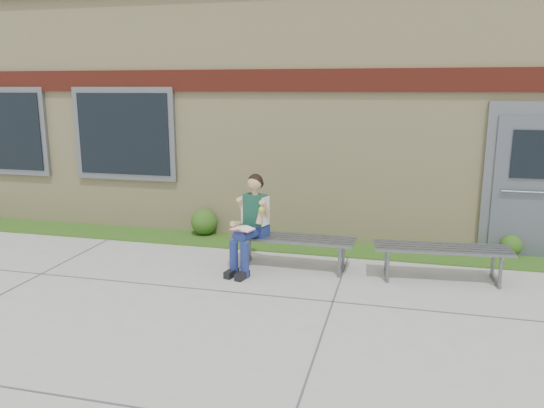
# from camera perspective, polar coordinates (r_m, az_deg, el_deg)

# --- Properties ---
(ground) EXTENTS (80.00, 80.00, 0.00)m
(ground) POSITION_cam_1_polar(r_m,az_deg,el_deg) (6.19, -3.45, -11.36)
(ground) COLOR #9E9E99
(ground) RESTS_ON ground
(grass_strip) EXTENTS (16.00, 0.80, 0.02)m
(grass_strip) POSITION_cam_1_polar(r_m,az_deg,el_deg) (8.55, 1.74, -4.45)
(grass_strip) COLOR #235416
(grass_strip) RESTS_ON ground
(school_building) EXTENTS (16.20, 6.22, 4.20)m
(school_building) POSITION_cam_1_polar(r_m,az_deg,el_deg) (11.52, 5.42, 10.45)
(school_building) COLOR beige
(school_building) RESTS_ON ground
(bench_left) EXTENTS (1.74, 0.52, 0.45)m
(bench_left) POSITION_cam_1_polar(r_m,az_deg,el_deg) (7.45, 2.22, -4.34)
(bench_left) COLOR slate
(bench_left) RESTS_ON ground
(bench_right) EXTENTS (1.78, 0.63, 0.45)m
(bench_right) POSITION_cam_1_polar(r_m,az_deg,el_deg) (7.33, 17.78, -5.19)
(bench_right) COLOR slate
(bench_right) RESTS_ON ground
(girl) EXTENTS (0.51, 0.84, 1.33)m
(girl) POSITION_cam_1_polar(r_m,az_deg,el_deg) (7.30, -2.31, -1.85)
(girl) COLOR navy
(girl) RESTS_ON ground
(shrub_mid) EXTENTS (0.44, 0.44, 0.44)m
(shrub_mid) POSITION_cam_1_polar(r_m,az_deg,el_deg) (9.14, -7.31, -1.91)
(shrub_mid) COLOR #235416
(shrub_mid) RESTS_ON grass_strip
(shrub_east) EXTENTS (0.32, 0.32, 0.32)m
(shrub_east) POSITION_cam_1_polar(r_m,az_deg,el_deg) (8.73, 24.32, -4.08)
(shrub_east) COLOR #235416
(shrub_east) RESTS_ON grass_strip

